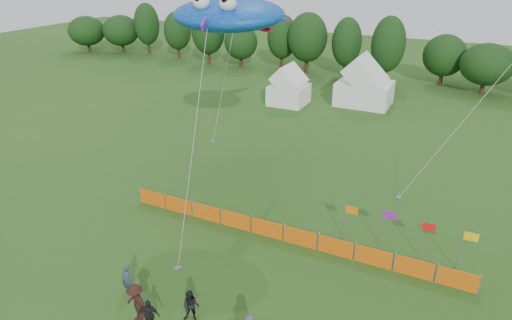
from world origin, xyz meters
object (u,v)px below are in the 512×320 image
at_px(spectator_b, 191,306).
at_px(stingray_kite, 233,14).
at_px(barrier_fence, 283,233).
at_px(tent_right, 365,86).
at_px(spectator_c, 136,303).
at_px(spectator_d, 149,315).
at_px(tent_left, 289,88).
at_px(spectator_a, 127,280).

relative_size(spectator_b, stingray_kite, 0.09).
bearing_deg(barrier_fence, stingray_kite, 139.60).
relative_size(barrier_fence, spectator_b, 12.85).
bearing_deg(barrier_fence, spectator_b, -99.23).
bearing_deg(tent_right, spectator_b, -88.17).
height_order(tent_right, spectator_b, tent_right).
distance_m(tent_right, barrier_fence, 27.29).
xyz_separation_m(spectator_c, spectator_d, (0.80, -0.19, -0.17)).
bearing_deg(tent_left, spectator_a, -81.42).
distance_m(tent_left, tent_right, 7.94).
distance_m(spectator_b, stingray_kite, 16.66).
distance_m(spectator_a, spectator_c, 1.97).
distance_m(barrier_fence, spectator_c, 9.04).
relative_size(barrier_fence, spectator_d, 12.76).
distance_m(spectator_b, spectator_d, 1.79).
height_order(barrier_fence, spectator_c, spectator_c).
xyz_separation_m(spectator_b, spectator_c, (-2.09, -1.05, 0.18)).
distance_m(spectator_d, stingray_kite, 17.31).
bearing_deg(barrier_fence, tent_left, 111.74).
xyz_separation_m(tent_right, spectator_a, (-2.54, -34.33, -1.22)).
bearing_deg(spectator_b, tent_left, 86.73).
bearing_deg(spectator_a, barrier_fence, 44.49).
bearing_deg(spectator_c, spectator_a, 157.77).
xyz_separation_m(barrier_fence, spectator_c, (-3.29, -8.40, 0.45)).
bearing_deg(tent_right, tent_left, -155.61).
height_order(tent_left, barrier_fence, tent_left).
bearing_deg(spectator_c, tent_left, 117.02).
height_order(spectator_a, spectator_d, spectator_d).
height_order(tent_right, spectator_c, tent_right).
height_order(tent_left, spectator_b, tent_left).
distance_m(spectator_a, spectator_d, 2.74).
height_order(tent_right, spectator_d, tent_right).
height_order(spectator_a, stingray_kite, stingray_kite).
distance_m(spectator_c, stingray_kite, 16.93).
height_order(barrier_fence, spectator_d, spectator_d).
xyz_separation_m(tent_left, barrier_fence, (9.52, -23.87, -1.19)).
xyz_separation_m(barrier_fence, spectator_a, (-4.83, -7.18, 0.28)).
bearing_deg(spectator_c, tent_right, 104.49).
bearing_deg(spectator_a, stingray_kite, 81.83).
bearing_deg(spectator_b, spectator_d, -154.30).
distance_m(spectator_a, spectator_b, 3.64).
height_order(tent_left, tent_right, tent_right).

